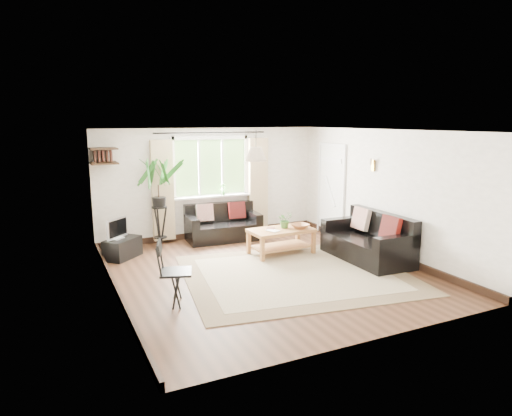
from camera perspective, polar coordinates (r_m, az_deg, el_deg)
name	(u,v)px	position (r m, az deg, el deg)	size (l,w,h in m)	color
floor	(266,272)	(7.91, 1.25, -7.99)	(5.50, 5.50, 0.00)	black
ceiling	(267,131)	(7.49, 1.33, 9.66)	(5.50, 5.50, 0.00)	white
wall_back	(211,183)	(10.11, -5.70, 3.13)	(5.00, 0.02, 2.40)	beige
wall_front	(375,243)	(5.35, 14.60, -4.25)	(5.00, 0.02, 2.40)	beige
wall_left	(111,217)	(6.88, -17.67, -1.04)	(0.02, 5.50, 2.40)	beige
wall_right	(384,193)	(8.99, 15.69, 1.80)	(0.02, 5.50, 2.40)	beige
rug	(296,274)	(7.81, 5.00, -8.22)	(3.67, 3.14, 0.02)	beige
window	(211,167)	(10.03, -5.66, 5.09)	(2.50, 0.16, 2.16)	white
door	(331,191)	(10.33, 9.35, 2.09)	(0.06, 0.96, 2.06)	silver
corner_shelf	(104,156)	(9.28, -18.52, 6.21)	(0.50, 0.50, 0.34)	black
pendant_lamp	(256,151)	(7.86, 0.00, 7.17)	(0.36, 0.36, 0.54)	beige
wall_sconce	(372,164)	(9.11, 14.30, 5.41)	(0.12, 0.12, 0.28)	beige
sofa_back	(223,223)	(9.89, -4.11, -1.93)	(1.56, 0.78, 0.73)	black
sofa_right	(367,238)	(8.70, 13.69, -3.68)	(0.89, 1.77, 0.83)	black
coffee_table	(281,242)	(8.87, 3.15, -4.20)	(1.22, 0.67, 0.50)	#915D2F
table_plant	(285,220)	(8.87, 3.62, -1.47)	(0.29, 0.25, 0.32)	#386629
bowl	(300,226)	(8.89, 5.52, -2.26)	(0.34, 0.34, 0.08)	#965B33
book_a	(270,232)	(8.56, 1.74, -2.95)	(0.17, 0.24, 0.02)	white
book_b	(267,228)	(8.80, 1.35, -2.56)	(0.15, 0.21, 0.02)	brown
tv_stand	(123,248)	(8.99, -16.34, -4.83)	(0.71, 0.40, 0.38)	black
tv	(117,228)	(8.88, -17.00, -2.40)	(0.54, 0.18, 0.42)	#A5A5AA
palm_stand	(159,203)	(9.41, -12.02, 0.59)	(0.71, 0.71, 1.83)	black
folding_chair	(176,273)	(6.56, -9.96, -8.02)	(0.47, 0.47, 0.91)	black
sill_plant	(223,189)	(10.11, -4.12, 2.38)	(0.14, 0.10, 0.27)	#2D6023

